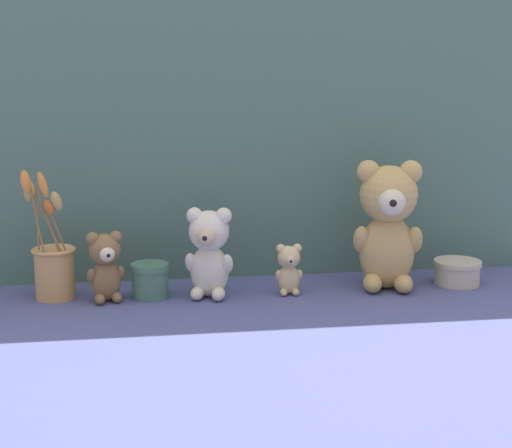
# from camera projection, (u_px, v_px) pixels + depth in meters

# --- Properties ---
(ground_plane) EXTENTS (4.00, 4.00, 0.00)m
(ground_plane) POSITION_uv_depth(u_px,v_px,m) (257.00, 294.00, 1.81)
(ground_plane) COLOR #4C5184
(backdrop_wall) EXTENTS (1.51, 0.02, 0.75)m
(backdrop_wall) POSITION_uv_depth(u_px,v_px,m) (247.00, 125.00, 1.89)
(backdrop_wall) COLOR #4C6B5B
(backdrop_wall) RESTS_ON ground
(teddy_bear_large) EXTENTS (0.17, 0.15, 0.30)m
(teddy_bear_large) POSITION_uv_depth(u_px,v_px,m) (388.00, 223.00, 1.82)
(teddy_bear_large) COLOR tan
(teddy_bear_large) RESTS_ON ground
(teddy_bear_medium) EXTENTS (0.12, 0.11, 0.21)m
(teddy_bear_medium) POSITION_uv_depth(u_px,v_px,m) (209.00, 251.00, 1.76)
(teddy_bear_medium) COLOR beige
(teddy_bear_medium) RESTS_ON ground
(teddy_bear_small) EXTENTS (0.09, 0.08, 0.16)m
(teddy_bear_small) POSITION_uv_depth(u_px,v_px,m) (105.00, 265.00, 1.74)
(teddy_bear_small) COLOR olive
(teddy_bear_small) RESTS_ON ground
(teddy_bear_tiny) EXTENTS (0.06, 0.06, 0.12)m
(teddy_bear_tiny) POSITION_uv_depth(u_px,v_px,m) (289.00, 268.00, 1.80)
(teddy_bear_tiny) COLOR #DBBC84
(teddy_bear_tiny) RESTS_ON ground
(flower_vase) EXTENTS (0.11, 0.12, 0.30)m
(flower_vase) POSITION_uv_depth(u_px,v_px,m) (53.00, 264.00, 1.76)
(flower_vase) COLOR tan
(flower_vase) RESTS_ON ground
(decorative_tin_tall) EXTENTS (0.11, 0.11, 0.06)m
(decorative_tin_tall) POSITION_uv_depth(u_px,v_px,m) (457.00, 272.00, 1.89)
(decorative_tin_tall) COLOR beige
(decorative_tin_tall) RESTS_ON ground
(decorative_tin_short) EXTENTS (0.09, 0.09, 0.08)m
(decorative_tin_short) POSITION_uv_depth(u_px,v_px,m) (150.00, 280.00, 1.78)
(decorative_tin_short) COLOR #47705B
(decorative_tin_short) RESTS_ON ground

